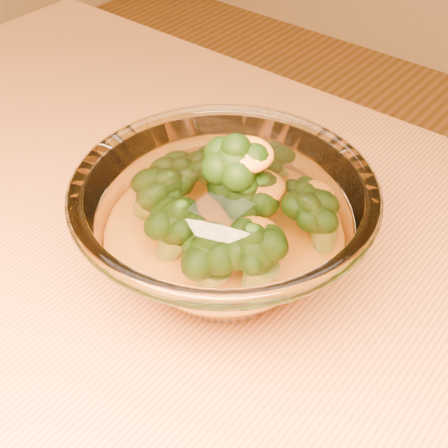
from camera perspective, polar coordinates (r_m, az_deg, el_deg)
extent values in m
cube|color=#B86F37|center=(0.50, -3.61, -12.79)|extent=(1.20, 0.80, 0.04)
cylinder|color=brown|center=(1.21, -11.31, 0.34)|extent=(0.06, 0.06, 0.71)
ellipsoid|color=white|center=(0.52, 0.00, -4.18)|extent=(0.10, 0.10, 0.02)
torus|color=white|center=(0.47, 0.00, 3.20)|extent=(0.24, 0.24, 0.01)
ellipsoid|color=orange|center=(0.51, 0.00, -2.30)|extent=(0.14, 0.14, 0.04)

